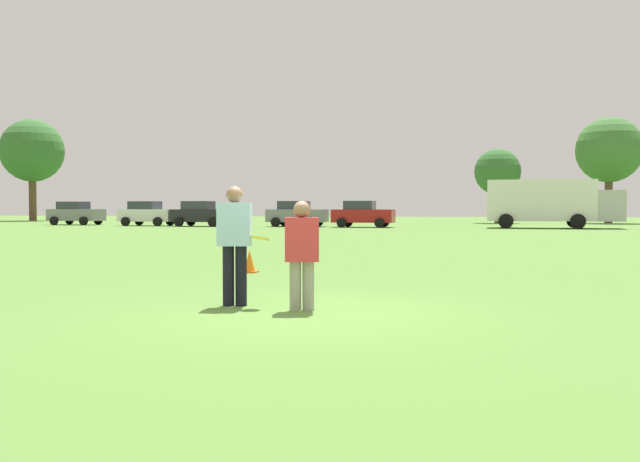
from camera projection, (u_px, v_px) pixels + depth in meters
ground_plane at (301, 313)px, 9.18m from camera, size 182.82×182.82×0.00m
player_thrower at (235, 238)px, 9.84m from camera, size 0.51×0.35×1.69m
player_defender at (302, 250)px, 9.39m from camera, size 0.50×0.36×1.48m
frisbee at (260, 238)px, 9.77m from camera, size 0.28×0.27×0.10m
traffic_cone at (250, 262)px, 14.87m from camera, size 0.32×0.32×0.48m
parked_car_near_left at (76, 213)px, 54.57m from camera, size 4.29×2.40×1.82m
parked_car_mid_left at (147, 213)px, 51.94m from camera, size 4.29×2.40×1.82m
parked_car_center at (201, 214)px, 50.37m from camera, size 4.29×2.40×1.82m
parked_car_mid_right at (297, 214)px, 49.62m from camera, size 4.29×2.40×1.82m
parked_car_near_right at (362, 214)px, 48.00m from camera, size 4.29×2.40×1.82m
box_truck at (551, 202)px, 45.87m from camera, size 8.62×3.32×3.18m
tree_west_oak at (32, 151)px, 70.82m from camera, size 6.34×6.34×10.30m
tree_west_maple at (498, 172)px, 60.13m from camera, size 3.96×3.96×6.44m
tree_center_elm at (609, 150)px, 59.95m from camera, size 5.62×5.62×9.13m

